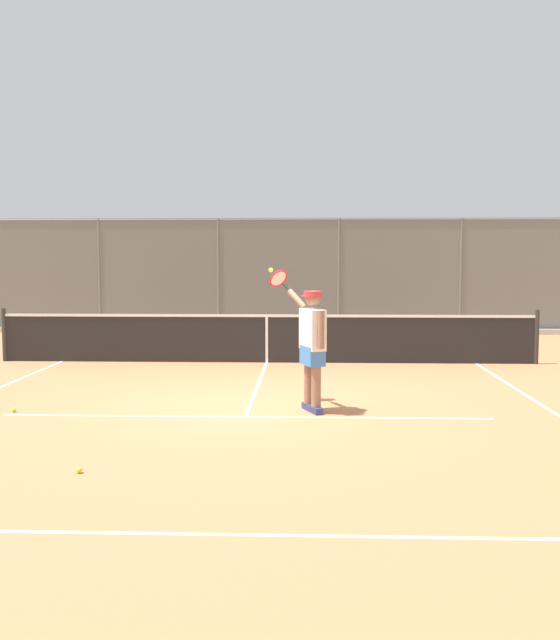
# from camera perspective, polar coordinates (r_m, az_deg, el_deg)

# --- Properties ---
(ground_plane) EXTENTS (60.00, 60.00, 0.00)m
(ground_plane) POSITION_cam_1_polar(r_m,az_deg,el_deg) (10.51, -2.33, -6.60)
(ground_plane) COLOR #C67A4C
(court_line_markings) EXTENTS (8.32, 9.16, 0.01)m
(court_line_markings) POSITION_cam_1_polar(r_m,az_deg,el_deg) (9.41, -2.88, -7.95)
(court_line_markings) COLOR white
(court_line_markings) RESTS_ON ground
(fence_backdrop) EXTENTS (19.62, 1.37, 3.16)m
(fence_backdrop) POSITION_cam_1_polar(r_m,az_deg,el_deg) (20.91, -0.05, 3.33)
(fence_backdrop) COLOR slate
(fence_backdrop) RESTS_ON ground
(tennis_net) EXTENTS (10.69, 0.09, 1.07)m
(tennis_net) POSITION_cam_1_polar(r_m,az_deg,el_deg) (14.61, -1.03, -1.39)
(tennis_net) COLOR #2D2D2D
(tennis_net) RESTS_ON ground
(tennis_player) EXTENTS (0.85, 1.19, 1.94)m
(tennis_player) POSITION_cam_1_polar(r_m,az_deg,el_deg) (9.93, 2.47, -1.65)
(tennis_player) COLOR navy
(tennis_player) RESTS_ON ground
(tennis_ball_by_sideline) EXTENTS (0.07, 0.07, 0.07)m
(tennis_ball_by_sideline) POSITION_cam_1_polar(r_m,az_deg,el_deg) (7.54, -15.30, -11.13)
(tennis_ball_by_sideline) COLOR #D6E042
(tennis_ball_by_sideline) RESTS_ON ground
(tennis_ball_near_baseline) EXTENTS (0.07, 0.07, 0.07)m
(tennis_ball_near_baseline) POSITION_cam_1_polar(r_m,az_deg,el_deg) (10.65, -19.93, -6.56)
(tennis_ball_near_baseline) COLOR #CCDB33
(tennis_ball_near_baseline) RESTS_ON ground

